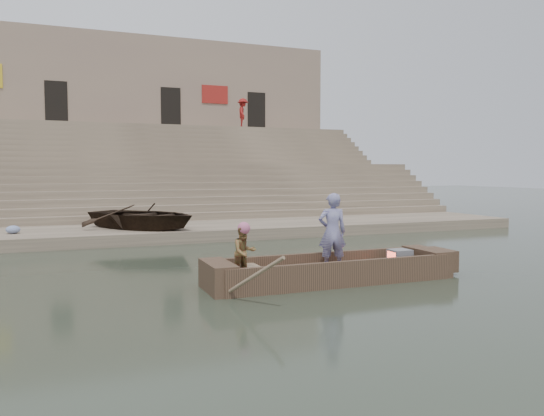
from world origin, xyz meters
TOP-DOWN VIEW (x-y plane):
  - ground at (0.00, 0.00)m, footprint 120.00×120.00m
  - lower_landing at (0.00, 8.00)m, footprint 32.00×4.00m
  - mid_landing at (0.00, 15.50)m, footprint 32.00×3.00m
  - upper_landing at (0.00, 22.50)m, footprint 32.00×3.00m
  - ghat_steps at (0.00, 17.19)m, footprint 32.00×11.00m
  - building_wall at (0.00, 26.50)m, footprint 32.00×5.07m
  - main_rowboat at (3.62, -1.15)m, footprint 5.00×1.30m
  - rowboat_trim at (3.83, -1.16)m, footprint 6.04×2.63m
  - standing_man at (3.75, -0.96)m, footprint 0.71×0.55m
  - rowing_man at (1.62, -1.16)m, footprint 0.61×0.51m
  - television at (5.41, -1.15)m, footprint 0.46×0.42m
  - beached_rowboat at (0.83, 7.64)m, footprint 5.07×5.24m
  - pedestrian at (9.20, 21.60)m, footprint 1.05×1.39m
  - cloth_bundles at (-1.46, 7.83)m, footprint 4.18×0.78m

SIDE VIEW (x-z plane):
  - ground at x=0.00m, z-range 0.00..0.00m
  - main_rowboat at x=3.62m, z-range 0.00..0.22m
  - lower_landing at x=0.00m, z-range 0.00..0.40m
  - rowboat_trim at x=3.83m, z-range -0.58..1.19m
  - television at x=5.41m, z-range 0.22..0.62m
  - cloth_bundles at x=-1.46m, z-range 0.40..0.66m
  - rowing_man at x=1.62m, z-range 0.22..1.33m
  - beached_rowboat at x=0.83m, z-range 0.40..1.29m
  - standing_man at x=3.75m, z-range 0.22..1.94m
  - mid_landing at x=0.00m, z-range 0.00..2.80m
  - ghat_steps at x=0.00m, z-range -0.80..4.40m
  - upper_landing at x=0.00m, z-range 0.00..5.20m
  - building_wall at x=0.00m, z-range 0.00..11.20m
  - pedestrian at x=9.20m, z-range 5.20..7.10m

